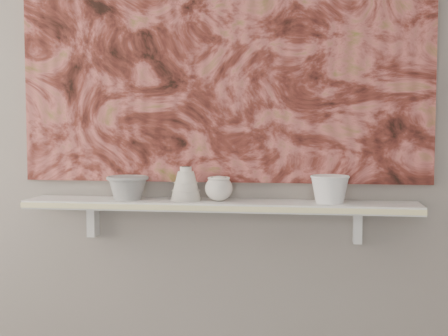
% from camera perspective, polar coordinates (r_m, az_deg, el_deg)
% --- Properties ---
extents(wall_back, '(3.60, 0.00, 3.60)m').
position_cam_1_polar(wall_back, '(2.30, -0.14, 7.71)').
color(wall_back, gray).
rests_on(wall_back, floor).
extents(shelf, '(1.40, 0.18, 0.03)m').
position_cam_1_polar(shelf, '(2.22, -0.49, -3.42)').
color(shelf, silver).
rests_on(shelf, wall_back).
extents(shelf_stripe, '(1.40, 0.01, 0.02)m').
position_cam_1_polar(shelf_stripe, '(2.13, -0.86, -3.74)').
color(shelf_stripe, '#F1E7A0').
rests_on(shelf_stripe, shelf).
extents(bracket_left, '(0.03, 0.06, 0.12)m').
position_cam_1_polar(bracket_left, '(2.41, -11.88, -4.70)').
color(bracket_left, silver).
rests_on(bracket_left, wall_back).
extents(bracket_right, '(0.03, 0.06, 0.12)m').
position_cam_1_polar(bracket_right, '(2.28, 12.10, -5.22)').
color(bracket_right, silver).
rests_on(bracket_right, wall_back).
extents(painting, '(1.50, 0.02, 1.10)m').
position_cam_1_polar(painting, '(2.31, -0.19, 12.45)').
color(painting, maroon).
rests_on(painting, wall_back).
extents(house_motif, '(0.09, 0.00, 0.08)m').
position_cam_1_polar(house_motif, '(2.25, 11.22, 4.70)').
color(house_motif, black).
rests_on(house_motif, painting).
extents(bowl_grey, '(0.19, 0.19, 0.09)m').
position_cam_1_polar(bowl_grey, '(2.29, -8.80, -1.75)').
color(bowl_grey, gray).
rests_on(bowl_grey, shelf).
extents(cup_cream, '(0.12, 0.12, 0.09)m').
position_cam_1_polar(cup_cream, '(2.21, -0.48, -1.88)').
color(cup_cream, silver).
rests_on(cup_cream, shelf).
extents(bell_vessel, '(0.14, 0.14, 0.12)m').
position_cam_1_polar(bell_vessel, '(2.23, -3.51, -1.43)').
color(bell_vessel, beige).
rests_on(bell_vessel, shelf).
extents(bowl_white, '(0.14, 0.14, 0.10)m').
position_cam_1_polar(bowl_white, '(2.19, 9.65, -1.89)').
color(bowl_white, silver).
rests_on(bowl_white, shelf).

